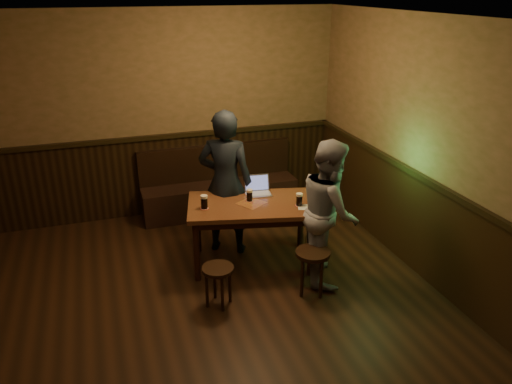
{
  "coord_description": "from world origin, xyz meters",
  "views": [
    {
      "loc": [
        -0.83,
        -3.7,
        3.07
      ],
      "look_at": [
        0.76,
        1.11,
        0.94
      ],
      "focal_mm": 35.0,
      "sensor_mm": 36.0,
      "label": 1
    }
  ],
  "objects": [
    {
      "name": "bench",
      "position": [
        0.74,
        2.75,
        0.31
      ],
      "size": [
        2.2,
        0.5,
        0.95
      ],
      "color": "black",
      "rests_on": "ground"
    },
    {
      "name": "room",
      "position": [
        0.0,
        0.22,
        1.2
      ],
      "size": [
        5.04,
        6.04,
        2.84
      ],
      "color": "black",
      "rests_on": "ground"
    },
    {
      "name": "pint_right",
      "position": [
        1.22,
        0.98,
        0.84
      ],
      "size": [
        0.09,
        0.09,
        0.15
      ],
      "color": "maroon",
      "rests_on": "pub_table"
    },
    {
      "name": "pint_left",
      "position": [
        0.2,
        1.24,
        0.85
      ],
      "size": [
        0.1,
        0.1,
        0.16
      ],
      "color": "maroon",
      "rests_on": "pub_table"
    },
    {
      "name": "person_grey",
      "position": [
        1.45,
        0.68,
        0.8
      ],
      "size": [
        0.82,
        0.93,
        1.6
      ],
      "primitive_type": "imported",
      "rotation": [
        0.0,
        0.0,
        1.26
      ],
      "color": "gray",
      "rests_on": "ground"
    },
    {
      "name": "pub_table",
      "position": [
        0.74,
        1.21,
        0.67
      ],
      "size": [
        1.58,
        1.12,
        0.77
      ],
      "rotation": [
        0.0,
        0.0,
        -0.23
      ],
      "color": "#552C18",
      "rests_on": "ground"
    },
    {
      "name": "person_suit",
      "position": [
        0.55,
        1.63,
        0.88
      ],
      "size": [
        0.77,
        0.67,
        1.77
      ],
      "primitive_type": "imported",
      "rotation": [
        0.0,
        0.0,
        2.67
      ],
      "color": "black",
      "rests_on": "ground"
    },
    {
      "name": "stool_right",
      "position": [
        1.15,
        0.42,
        0.4
      ],
      "size": [
        0.47,
        0.47,
        0.5
      ],
      "rotation": [
        0.0,
        0.0,
        0.34
      ],
      "color": "black",
      "rests_on": "ground"
    },
    {
      "name": "menu",
      "position": [
        1.3,
        0.91,
        0.77
      ],
      "size": [
        0.26,
        0.21,
        0.0
      ],
      "primitive_type": "cube",
      "rotation": [
        0.0,
        0.0,
        -0.31
      ],
      "color": "silver",
      "rests_on": "pub_table"
    },
    {
      "name": "pint_mid",
      "position": [
        0.73,
        1.28,
        0.84
      ],
      "size": [
        0.09,
        0.09,
        0.14
      ],
      "color": "maroon",
      "rests_on": "pub_table"
    },
    {
      "name": "laptop",
      "position": [
        0.89,
        1.46,
        0.82
      ],
      "size": [
        0.32,
        0.27,
        0.21
      ],
      "rotation": [
        0.0,
        0.0,
        -0.12
      ],
      "color": "silver",
      "rests_on": "pub_table"
    },
    {
      "name": "stool_left",
      "position": [
        0.16,
        0.51,
        0.35
      ],
      "size": [
        0.35,
        0.35,
        0.44
      ],
      "rotation": [
        0.0,
        0.0,
        0.07
      ],
      "color": "black",
      "rests_on": "ground"
    }
  ]
}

